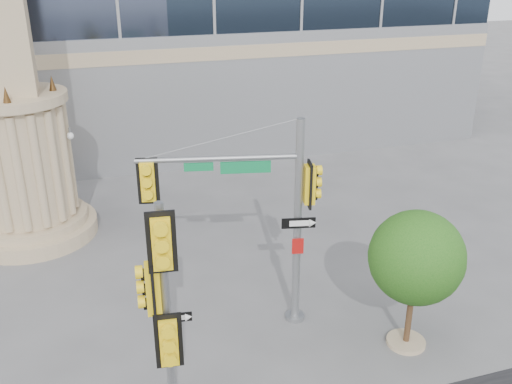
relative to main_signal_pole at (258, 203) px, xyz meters
name	(u,v)px	position (x,y,z in m)	size (l,w,h in m)	color
ground	(277,360)	(-0.04, -1.72, -3.52)	(120.00, 120.00, 0.00)	#545456
monument	(8,80)	(-6.04, 7.28, 2.00)	(4.40, 4.40, 16.60)	tan
main_signal_pole	(258,203)	(0.00, 0.00, 0.00)	(4.34, 1.31, 5.67)	slate
secondary_signal_pole	(163,302)	(-2.86, -2.82, -0.54)	(0.88, 0.71, 5.07)	slate
street_tree	(417,261)	(3.38, -2.09, -1.08)	(2.37, 2.32, 3.70)	tan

